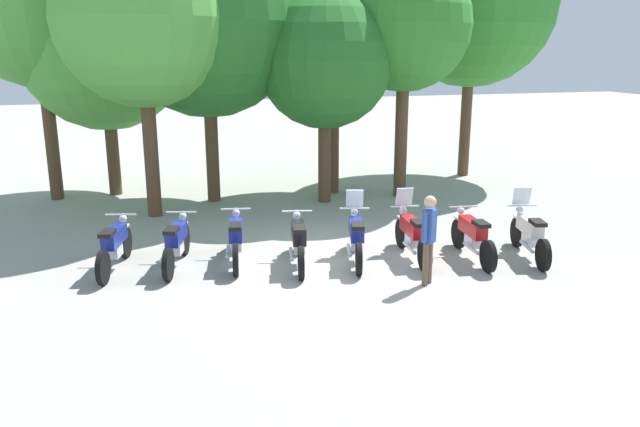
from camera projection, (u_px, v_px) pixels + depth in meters
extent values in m
plane|color=#9E9B93|center=(327.00, 262.00, 12.90)|extent=(80.00, 80.00, 0.00)
cylinder|color=black|center=(126.00, 243.00, 13.12)|extent=(0.25, 0.64, 0.64)
cylinder|color=black|center=(103.00, 268.00, 11.63)|extent=(0.25, 0.64, 0.64)
cube|color=silver|center=(124.00, 227.00, 13.04)|extent=(0.20, 0.38, 0.04)
cube|color=navy|center=(114.00, 237.00, 12.33)|extent=(0.49, 0.98, 0.30)
cube|color=silver|center=(115.00, 251.00, 12.35)|extent=(0.31, 0.44, 0.24)
cube|color=black|center=(107.00, 233.00, 11.90)|extent=(0.34, 0.49, 0.08)
cylinder|color=silver|center=(123.00, 229.00, 12.95)|extent=(0.10, 0.23, 0.64)
cylinder|color=silver|center=(121.00, 215.00, 12.78)|extent=(0.61, 0.19, 0.04)
sphere|color=silver|center=(123.00, 219.00, 12.94)|extent=(0.19, 0.19, 0.16)
cylinder|color=silver|center=(102.00, 259.00, 12.07)|extent=(0.24, 0.70, 0.07)
cylinder|color=black|center=(185.00, 240.00, 13.31)|extent=(0.27, 0.64, 0.64)
cylinder|color=black|center=(168.00, 264.00, 11.81)|extent=(0.27, 0.64, 0.64)
cube|color=silver|center=(184.00, 224.00, 13.22)|extent=(0.21, 0.38, 0.04)
cube|color=navy|center=(176.00, 234.00, 12.51)|extent=(0.50, 0.98, 0.30)
cube|color=silver|center=(177.00, 248.00, 12.54)|extent=(0.32, 0.44, 0.24)
cube|color=black|center=(171.00, 230.00, 12.08)|extent=(0.35, 0.49, 0.08)
cylinder|color=silver|center=(183.00, 227.00, 13.14)|extent=(0.11, 0.23, 0.64)
cylinder|color=silver|center=(181.00, 212.00, 12.96)|extent=(0.61, 0.20, 0.04)
sphere|color=silver|center=(183.00, 216.00, 13.12)|extent=(0.20, 0.20, 0.16)
cylinder|color=silver|center=(165.00, 255.00, 12.26)|extent=(0.25, 0.69, 0.07)
cylinder|color=black|center=(237.00, 236.00, 13.56)|extent=(0.20, 0.65, 0.64)
cylinder|color=black|center=(236.00, 260.00, 12.07)|extent=(0.20, 0.65, 0.64)
cube|color=silver|center=(236.00, 221.00, 13.47)|extent=(0.18, 0.37, 0.04)
cube|color=navy|center=(236.00, 230.00, 12.78)|extent=(0.41, 0.98, 0.30)
cube|color=silver|center=(236.00, 243.00, 12.80)|extent=(0.28, 0.43, 0.24)
cube|color=black|center=(235.00, 226.00, 12.34)|extent=(0.31, 0.47, 0.08)
cylinder|color=silver|center=(236.00, 223.00, 13.39)|extent=(0.09, 0.23, 0.64)
cylinder|color=silver|center=(236.00, 209.00, 13.22)|extent=(0.62, 0.14, 0.04)
sphere|color=silver|center=(236.00, 213.00, 13.38)|extent=(0.18, 0.18, 0.16)
cylinder|color=silver|center=(228.00, 251.00, 12.51)|extent=(0.18, 0.70, 0.07)
cylinder|color=black|center=(297.00, 239.00, 13.39)|extent=(0.22, 0.65, 0.64)
cylinder|color=black|center=(301.00, 263.00, 11.90)|extent=(0.22, 0.65, 0.64)
cube|color=silver|center=(297.00, 223.00, 13.30)|extent=(0.19, 0.38, 0.04)
cube|color=black|center=(298.00, 233.00, 12.60)|extent=(0.43, 0.98, 0.30)
cube|color=silver|center=(299.00, 246.00, 12.62)|extent=(0.29, 0.43, 0.24)
cube|color=black|center=(300.00, 229.00, 12.17)|extent=(0.32, 0.48, 0.08)
cylinder|color=silver|center=(297.00, 225.00, 13.22)|extent=(0.09, 0.23, 0.64)
cylinder|color=silver|center=(297.00, 211.00, 13.05)|extent=(0.62, 0.15, 0.04)
sphere|color=silver|center=(297.00, 215.00, 13.20)|extent=(0.19, 0.19, 0.16)
cylinder|color=silver|center=(291.00, 254.00, 12.34)|extent=(0.20, 0.70, 0.07)
cylinder|color=black|center=(354.00, 235.00, 13.61)|extent=(0.26, 0.64, 0.64)
cylinder|color=black|center=(359.00, 259.00, 12.11)|extent=(0.26, 0.64, 0.64)
cube|color=silver|center=(354.00, 220.00, 13.52)|extent=(0.21, 0.38, 0.04)
cube|color=navy|center=(356.00, 229.00, 12.82)|extent=(0.50, 0.98, 0.30)
cube|color=silver|center=(356.00, 243.00, 12.84)|extent=(0.32, 0.44, 0.24)
cube|color=black|center=(358.00, 226.00, 12.38)|extent=(0.35, 0.49, 0.08)
cylinder|color=silver|center=(354.00, 223.00, 13.44)|extent=(0.11, 0.23, 0.64)
cylinder|color=silver|center=(355.00, 208.00, 13.27)|extent=(0.61, 0.20, 0.04)
sphere|color=silver|center=(354.00, 212.00, 13.42)|extent=(0.20, 0.20, 0.16)
cylinder|color=silver|center=(349.00, 250.00, 12.56)|extent=(0.25, 0.69, 0.07)
cube|color=silver|center=(355.00, 198.00, 13.27)|extent=(0.38, 0.22, 0.39)
cylinder|color=black|center=(401.00, 233.00, 13.77)|extent=(0.17, 0.65, 0.64)
cylinder|color=black|center=(425.00, 256.00, 12.30)|extent=(0.17, 0.65, 0.64)
cube|color=silver|center=(402.00, 218.00, 13.69)|extent=(0.16, 0.37, 0.04)
cube|color=red|center=(412.00, 227.00, 12.99)|extent=(0.36, 0.97, 0.30)
cube|color=silver|center=(413.00, 240.00, 13.02)|extent=(0.26, 0.42, 0.24)
cube|color=black|center=(419.00, 223.00, 12.56)|extent=(0.28, 0.46, 0.08)
cylinder|color=silver|center=(403.00, 220.00, 13.61)|extent=(0.07, 0.23, 0.64)
cylinder|color=silver|center=(405.00, 206.00, 13.44)|extent=(0.62, 0.10, 0.04)
sphere|color=silver|center=(403.00, 210.00, 13.59)|extent=(0.18, 0.18, 0.16)
cylinder|color=silver|center=(409.00, 248.00, 12.72)|extent=(0.14, 0.70, 0.07)
cube|color=silver|center=(404.00, 197.00, 13.44)|extent=(0.37, 0.17, 0.39)
cylinder|color=black|center=(459.00, 234.00, 13.74)|extent=(0.17, 0.65, 0.64)
cylinder|color=black|center=(488.00, 256.00, 12.26)|extent=(0.17, 0.65, 0.64)
cube|color=silver|center=(459.00, 219.00, 13.65)|extent=(0.16, 0.37, 0.04)
cube|color=red|center=(473.00, 227.00, 12.96)|extent=(0.36, 0.97, 0.30)
cube|color=silver|center=(473.00, 241.00, 12.98)|extent=(0.26, 0.42, 0.24)
cube|color=black|center=(481.00, 224.00, 12.53)|extent=(0.29, 0.46, 0.08)
cylinder|color=silver|center=(461.00, 221.00, 13.57)|extent=(0.08, 0.23, 0.64)
cylinder|color=silver|center=(463.00, 207.00, 13.40)|extent=(0.62, 0.10, 0.04)
sphere|color=silver|center=(461.00, 211.00, 13.56)|extent=(0.18, 0.18, 0.16)
cylinder|color=silver|center=(471.00, 248.00, 12.69)|extent=(0.15, 0.70, 0.07)
cylinder|color=black|center=(517.00, 232.00, 13.84)|extent=(0.25, 0.65, 0.64)
cylinder|color=black|center=(543.00, 255.00, 12.34)|extent=(0.25, 0.65, 0.64)
cube|color=silver|center=(518.00, 217.00, 13.75)|extent=(0.20, 0.38, 0.04)
cube|color=silver|center=(530.00, 226.00, 13.05)|extent=(0.48, 0.98, 0.30)
cube|color=silver|center=(530.00, 239.00, 13.07)|extent=(0.31, 0.44, 0.24)
cube|color=black|center=(538.00, 223.00, 12.61)|extent=(0.34, 0.49, 0.08)
cylinder|color=silver|center=(520.00, 220.00, 13.67)|extent=(0.10, 0.23, 0.64)
cylinder|color=silver|center=(522.00, 206.00, 13.50)|extent=(0.61, 0.19, 0.04)
sphere|color=silver|center=(520.00, 209.00, 13.65)|extent=(0.19, 0.19, 0.16)
cylinder|color=silver|center=(527.00, 247.00, 12.79)|extent=(0.24, 0.70, 0.07)
cube|color=silver|center=(522.00, 196.00, 13.50)|extent=(0.38, 0.22, 0.39)
cylinder|color=brown|center=(425.00, 265.00, 11.53)|extent=(0.15, 0.15, 0.82)
cylinder|color=brown|center=(429.00, 262.00, 11.67)|extent=(0.15, 0.15, 0.82)
cube|color=#33519E|center=(429.00, 226.00, 11.42)|extent=(0.30, 0.29, 0.61)
cylinder|color=#33519E|center=(425.00, 227.00, 11.29)|extent=(0.11, 0.11, 0.58)
cylinder|color=#33519E|center=(433.00, 223.00, 11.54)|extent=(0.11, 0.11, 0.58)
sphere|color=#DBAD89|center=(430.00, 202.00, 11.30)|extent=(0.31, 0.31, 0.22)
cylinder|color=brown|center=(51.00, 133.00, 17.75)|extent=(0.36, 0.36, 3.78)
sphere|color=#4C9E3D|center=(37.00, 6.00, 16.87)|extent=(4.34, 4.34, 4.34)
cylinder|color=brown|center=(113.00, 150.00, 18.47)|extent=(0.36, 0.36, 2.63)
sphere|color=#4C9E3D|center=(104.00, 44.00, 17.70)|extent=(4.80, 4.80, 4.80)
cylinder|color=brown|center=(151.00, 150.00, 15.99)|extent=(0.36, 0.36, 3.41)
sphere|color=#4C9E3D|center=(142.00, 18.00, 15.17)|extent=(4.27, 4.27, 4.27)
cylinder|color=brown|center=(212.00, 146.00, 17.62)|extent=(0.36, 0.36, 3.11)
sphere|color=#236623|center=(206.00, 22.00, 16.77)|extent=(5.02, 5.02, 5.02)
cylinder|color=brown|center=(325.00, 156.00, 17.61)|extent=(0.36, 0.36, 2.62)
sphere|color=#236623|center=(325.00, 60.00, 16.94)|extent=(3.69, 3.69, 3.69)
cylinder|color=brown|center=(333.00, 145.00, 18.73)|extent=(0.36, 0.36, 2.84)
sphere|color=#3D8E33|center=(333.00, 51.00, 18.03)|extent=(3.68, 3.68, 3.68)
cylinder|color=brown|center=(401.00, 135.00, 18.14)|extent=(0.36, 0.36, 3.56)
sphere|color=#2D7A28|center=(405.00, 24.00, 17.35)|extent=(3.68, 3.68, 3.68)
cylinder|color=brown|center=(466.00, 120.00, 21.11)|extent=(0.36, 0.36, 3.74)
sphere|color=#2D7A28|center=(473.00, 2.00, 20.14)|extent=(5.33, 5.33, 5.33)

